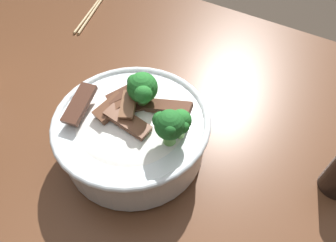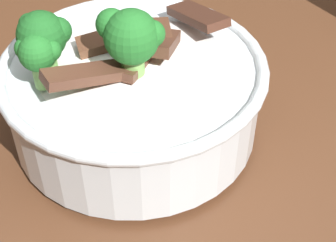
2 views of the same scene
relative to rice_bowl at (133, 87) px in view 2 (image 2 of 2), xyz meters
name	(u,v)px [view 2 (image 2 of 2)]	position (x,y,z in m)	size (l,w,h in m)	color
dining_table	(203,195)	(0.08, -0.01, -0.17)	(1.27, 1.07, 0.78)	#56331E
rice_bowl	(133,87)	(0.00, 0.00, 0.00)	(0.25, 0.25, 0.16)	silver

